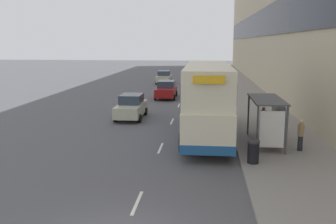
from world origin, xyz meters
The scene contains 15 objects.
pavement centered at (6.50, 38.50, 0.07)m, with size 5.00×93.00×0.14m.
terrace_facade centered at (10.49, 38.50, 8.80)m, with size 3.10×93.00×17.62m.
lane_mark_0 centered at (0.00, 3.02, 0.01)m, with size 0.12×2.00×0.01m.
lane_mark_1 centered at (0.00, 9.99, 0.01)m, with size 0.12×2.00×0.01m.
lane_mark_2 centered at (0.00, 16.96, 0.01)m, with size 0.12×2.00×0.01m.
lane_mark_3 centered at (0.00, 23.93, 0.01)m, with size 0.12×2.00×0.01m.
lane_mark_4 centered at (0.00, 30.89, 0.01)m, with size 0.12×2.00×0.01m.
bus_shelter centered at (5.77, 10.65, 1.88)m, with size 1.60×4.20×2.48m.
double_decker_bus_near centered at (2.47, 12.63, 2.28)m, with size 2.85×10.73×4.30m.
car_0 centered at (-3.34, 41.98, 0.86)m, with size 1.99×4.03×1.75m.
car_1 centered at (-1.60, 28.31, 0.87)m, with size 2.06×4.57×1.76m.
car_2 centered at (-3.12, 17.77, 0.88)m, with size 1.96×4.37×1.78m.
pedestrian_at_shelter centered at (7.17, 9.79, 0.96)m, with size 0.32×0.32×1.60m.
pedestrian_1 centered at (5.84, 13.36, 0.98)m, with size 0.32×0.32×1.64m.
litter_bin centered at (4.55, 7.53, 0.67)m, with size 0.55×0.55×1.05m.
Camera 1 is at (2.31, -9.16, 5.55)m, focal length 40.00 mm.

